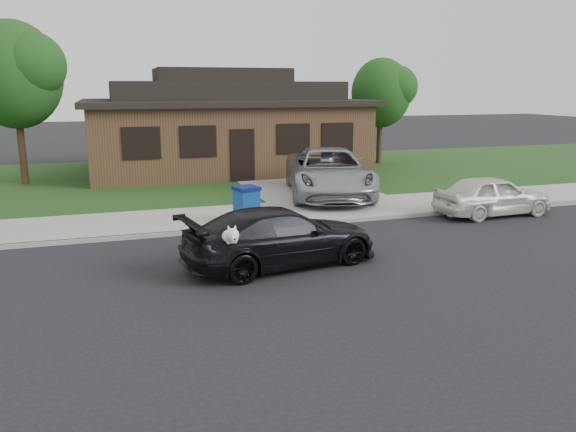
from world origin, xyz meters
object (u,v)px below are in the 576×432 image
object	(u,v)px
minivan	(329,172)
recycling_bin	(247,204)
white_compact	(492,195)
sedan	(281,237)

from	to	relation	value
minivan	recycling_bin	size ratio (longest dim) A/B	5.69
recycling_bin	white_compact	bearing A→B (deg)	-24.07
minivan	recycling_bin	xyz separation A→B (m)	(-3.76, -3.07, -0.32)
minivan	white_compact	size ratio (longest dim) A/B	1.61
sedan	white_compact	distance (m)	8.29
white_compact	recycling_bin	size ratio (longest dim) A/B	3.52
sedan	minivan	xyz separation A→B (m)	(3.88, 6.80, 0.32)
minivan	recycling_bin	bearing A→B (deg)	-126.37
minivan	white_compact	distance (m)	5.61
white_compact	minivan	bearing A→B (deg)	42.51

